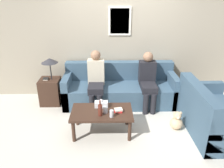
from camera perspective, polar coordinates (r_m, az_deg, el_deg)
The scene contains 14 objects.
ground_plane at distance 4.49m, azimuth 2.37°, elevation -7.54°, with size 16.00×16.00×0.00m, color beige.
wall_back at distance 4.91m, azimuth 1.93°, elevation 11.57°, with size 9.00×0.08×2.60m.
couch_main at distance 4.80m, azimuth 2.06°, elevation -1.37°, with size 2.39×0.85×0.85m.
couch_side at distance 4.19m, azimuth 24.47°, elevation -7.58°, with size 0.85×1.43×0.85m.
coffee_table at distance 3.75m, azimuth -2.68°, elevation -7.87°, with size 1.04×0.60×0.42m.
side_table_with_lamp at distance 4.90m, azimuth -15.76°, elevation -1.06°, with size 0.44×0.42×1.03m.
wine_bottle at distance 3.56m, azimuth -3.10°, elevation -6.75°, with size 0.07×0.07×0.28m.
drinking_glass at distance 3.65m, azimuth -1.74°, elevation -6.74°, with size 0.08×0.08×0.11m.
book_stack at distance 3.70m, azimuth 1.70°, elevation -6.86°, with size 0.15×0.13×0.05m.
soda_can at distance 3.53m, azimuth -0.11°, elevation -7.74°, with size 0.07×0.07×0.12m.
tissue_box at distance 3.83m, azimuth -2.81°, elevation -5.24°, with size 0.23×0.12×0.15m.
person_left at distance 4.47m, azimuth -4.20°, elevation 1.46°, with size 0.34×0.64×1.19m.
person_right at distance 4.56m, azimuth 9.36°, elevation 1.42°, with size 0.34×0.64×1.15m.
teddy_bear at distance 4.11m, azimuth 16.53°, elevation -9.37°, with size 0.22×0.22×0.35m.
Camera 1 is at (-0.27, -3.84, 2.31)m, focal length 35.00 mm.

